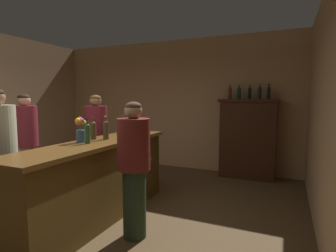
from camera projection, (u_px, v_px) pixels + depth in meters
The scene contains 22 objects.
floor at pixel (67, 225), 3.49m from camera, with size 8.71×8.71×0.00m, color brown.
wall_back at pixel (171, 104), 6.44m from camera, with size 5.94×0.12×2.97m, color tan.
bar_counter at pixel (98, 180), 3.61m from camera, with size 0.65×2.69×1.06m.
display_cabinet at pixel (248, 137), 5.49m from camera, with size 1.17×0.43×1.61m.
wine_bottle_pinot at pixel (126, 124), 4.57m from camera, with size 0.08×0.08×0.31m.
wine_bottle_malbec at pixel (93, 129), 3.75m from camera, with size 0.08×0.08×0.31m.
wine_bottle_chardonnay at pixel (106, 129), 3.75m from camera, with size 0.08×0.08×0.33m.
wine_bottle_riesling at pixel (88, 132), 3.41m from camera, with size 0.07×0.07×0.32m.
wine_bottle_merlot at pixel (136, 125), 4.34m from camera, with size 0.07×0.07×0.32m.
wine_glass_front at pixel (133, 126), 4.68m from camera, with size 0.07×0.07×0.13m.
wine_glass_mid at pixel (144, 127), 4.54m from camera, with size 0.06×0.06×0.13m.
flower_arrangement at pixel (80, 129), 3.48m from camera, with size 0.14×0.14×0.33m.
cheese_plate at pixel (125, 134), 4.30m from camera, with size 0.17×0.17×0.01m, color white.
display_bottle_left at pixel (230, 92), 5.56m from camera, with size 0.08×0.08×0.30m.
display_bottle_midleft at pixel (239, 92), 5.48m from camera, with size 0.08×0.08×0.30m.
display_bottle_center at pixel (250, 93), 5.40m from camera, with size 0.07×0.07×0.28m.
display_bottle_midright at pixel (260, 92), 5.32m from camera, with size 0.07×0.07×0.31m.
display_bottle_right at pixel (269, 92), 5.25m from camera, with size 0.07×0.07×0.30m.
patron_in_grey at pixel (26, 143), 4.27m from camera, with size 0.37×0.37×1.69m.
patron_redhead at pixel (0, 156), 3.18m from camera, with size 0.39×0.39×1.74m.
patron_tall at pixel (97, 139), 4.65m from camera, with size 0.38×0.38×1.69m.
bartender at pixel (134, 165), 3.11m from camera, with size 0.38×0.38×1.59m.
Camera 1 is at (2.55, -2.53, 1.63)m, focal length 28.85 mm.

